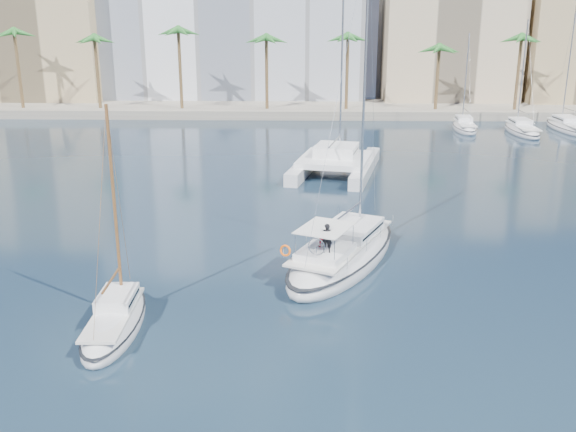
{
  "coord_description": "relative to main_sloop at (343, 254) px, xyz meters",
  "views": [
    {
      "loc": [
        0.0,
        -33.32,
        13.75
      ],
      "look_at": [
        -0.9,
        1.5,
        2.81
      ],
      "focal_mm": 40.0,
      "sensor_mm": 36.0,
      "label": 1
    }
  ],
  "objects": [
    {
      "name": "catamaran",
      "position": [
        0.57,
        22.58,
        0.61
      ],
      "size": [
        9.25,
        14.31,
        19.12
      ],
      "rotation": [
        0.0,
        0.0,
        -0.21
      ],
      "color": "silver",
      "rests_on": "ground"
    },
    {
      "name": "small_sloop",
      "position": [
        -10.86,
        -8.54,
        -0.16
      ],
      "size": [
        2.54,
        7.5,
        10.68
      ],
      "rotation": [
        0.0,
        0.0,
        0.03
      ],
      "color": "silver",
      "rests_on": "ground"
    },
    {
      "name": "moored_yacht_a",
      "position": [
        17.71,
        45.58,
        -0.56
      ],
      "size": [
        3.37,
        9.52,
        11.9
      ],
      "primitive_type": null,
      "rotation": [
        0.0,
        0.0,
        -0.07
      ],
      "color": "silver",
      "rests_on": "ground"
    },
    {
      "name": "seagull",
      "position": [
        -1.81,
        0.09,
        0.25
      ],
      "size": [
        1.03,
        0.44,
        0.19
      ],
      "color": "silver",
      "rests_on": "ground"
    },
    {
      "name": "moored_yacht_c",
      "position": [
        30.71,
        45.58,
        -0.56
      ],
      "size": [
        3.98,
        12.33,
        15.54
      ],
      "primitive_type": null,
      "rotation": [
        0.0,
        0.0,
        0.03
      ],
      "color": "silver",
      "rests_on": "ground"
    },
    {
      "name": "main_sloop",
      "position": [
        0.0,
        0.0,
        0.0
      ],
      "size": [
        9.04,
        13.42,
        19.11
      ],
      "rotation": [
        0.0,
        0.0,
        -0.42
      ],
      "color": "silver",
      "rests_on": "ground"
    },
    {
      "name": "building_modern",
      "position": [
        -14.29,
        71.58,
        13.44
      ],
      "size": [
        42.0,
        16.0,
        28.0
      ],
      "primitive_type": "cube",
      "color": "white",
      "rests_on": "ground"
    },
    {
      "name": "palm_centre",
      "position": [
        -2.29,
        55.58,
        9.72
      ],
      "size": [
        3.6,
        3.6,
        12.3
      ],
      "color": "brown",
      "rests_on": "ground"
    },
    {
      "name": "quay",
      "position": [
        -2.29,
        59.58,
        0.04
      ],
      "size": [
        120.0,
        14.0,
        1.2
      ],
      "primitive_type": "cube",
      "color": "gray",
      "rests_on": "ground"
    },
    {
      "name": "moored_yacht_b",
      "position": [
        24.21,
        43.58,
        -0.56
      ],
      "size": [
        3.32,
        10.83,
        13.72
      ],
      "primitive_type": null,
      "rotation": [
        0.0,
        0.0,
        -0.02
      ],
      "color": "silver",
      "rests_on": "ground"
    },
    {
      "name": "ground",
      "position": [
        -2.29,
        -1.42,
        -0.56
      ],
      "size": [
        160.0,
        160.0,
        0.0
      ],
      "primitive_type": "plane",
      "color": "black",
      "rests_on": "ground"
    },
    {
      "name": "building_tan_left",
      "position": [
        -44.29,
        67.58,
        10.44
      ],
      "size": [
        22.0,
        14.0,
        22.0
      ],
      "primitive_type": "cube",
      "color": "tan",
      "rests_on": "ground"
    },
    {
      "name": "building_beige",
      "position": [
        19.71,
        68.58,
        9.44
      ],
      "size": [
        20.0,
        14.0,
        20.0
      ],
      "primitive_type": "cube",
      "color": "tan",
      "rests_on": "ground"
    },
    {
      "name": "palm_right",
      "position": [
        31.71,
        55.58,
        9.72
      ],
      "size": [
        3.6,
        3.6,
        12.3
      ],
      "color": "brown",
      "rests_on": "ground"
    },
    {
      "name": "palm_left",
      "position": [
        -36.29,
        55.58,
        9.72
      ],
      "size": [
        3.6,
        3.6,
        12.3
      ],
      "color": "brown",
      "rests_on": "ground"
    }
  ]
}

